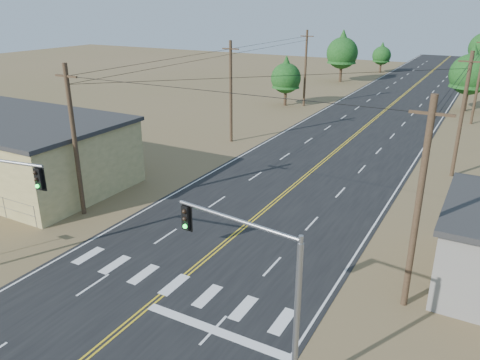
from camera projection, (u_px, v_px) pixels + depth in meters
The scene contains 13 objects.
road at pixel (322, 163), 41.67m from camera, with size 15.00×200.00×0.02m, color black.
building_left at pixel (4, 148), 37.20m from camera, with size 20.00×10.00×5.00m, color #CFBC77.
utility_pole_left_near at pixel (75, 141), 29.88m from camera, with size 1.80×0.30×10.00m.
utility_pole_left_mid at pixel (231, 91), 46.23m from camera, with size 1.80×0.30×10.00m.
utility_pole_left_far at pixel (305, 68), 62.57m from camera, with size 1.80×0.30×10.00m.
utility_pole_right_near at pixel (418, 206), 20.39m from camera, with size 1.80×0.30×10.00m.
utility_pole_right_mid at pixel (462, 115), 36.74m from camera, with size 1.80×0.30×10.00m.
utility_pole_right_far at pixel (479, 80), 53.08m from camera, with size 1.80×0.30×10.00m.
signal_mast_right at pixel (260, 277), 16.46m from camera, with size 5.29×0.90×6.48m.
tree_left_near at pixel (286, 75), 63.20m from camera, with size 4.06×4.06×6.77m.
tree_left_mid at pixel (342, 50), 81.76m from camera, with size 5.43×5.43×9.05m.
tree_left_far at pixel (382, 54), 93.17m from camera, with size 3.63×3.63×6.05m.
tree_right_near at pixel (471, 70), 59.48m from camera, with size 5.17×5.17×8.61m.
Camera 1 is at (12.71, -8.08, 13.45)m, focal length 35.00 mm.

